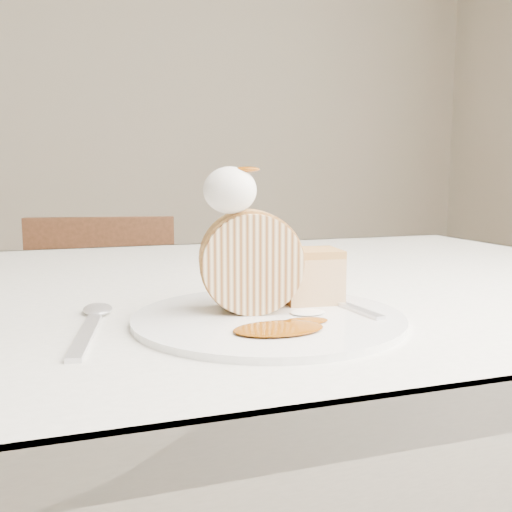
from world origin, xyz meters
name	(u,v)px	position (x,y,z in m)	size (l,w,h in m)	color
table	(211,343)	(0.00, 0.20, 0.66)	(1.40, 0.90, 0.75)	white
chair_far	(109,336)	(-0.09, 1.03, 0.45)	(0.44, 0.44, 0.79)	brown
plate	(268,318)	(0.00, -0.03, 0.75)	(0.28, 0.28, 0.01)	white
roulade_slice	(251,262)	(-0.01, -0.01, 0.81)	(0.10, 0.10, 0.06)	beige
cake_chunk	(311,279)	(0.07, 0.01, 0.78)	(0.06, 0.06, 0.05)	tan
whipped_cream	(230,190)	(-0.03, -0.02, 0.88)	(0.05, 0.05, 0.05)	white
caramel_drizzle	(247,163)	(-0.02, -0.02, 0.91)	(0.03, 0.02, 0.01)	#7B3905
caramel_pool	(279,328)	(-0.01, -0.09, 0.76)	(0.09, 0.06, 0.00)	#7B3905
fork	(348,306)	(0.09, -0.03, 0.76)	(0.02, 0.16, 0.00)	silver
spoon	(86,335)	(-0.18, -0.04, 0.75)	(0.03, 0.18, 0.00)	silver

